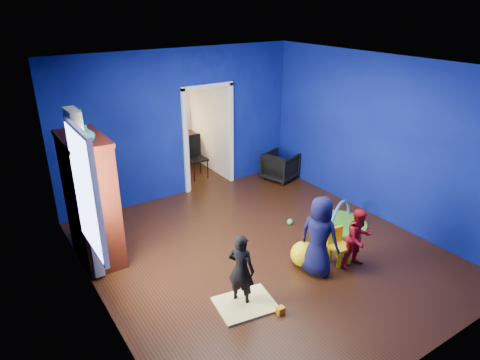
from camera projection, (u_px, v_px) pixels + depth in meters
floor at (263, 252)px, 6.82m from camera, size 5.00×5.50×0.01m
ceiling at (267, 66)px, 5.68m from camera, size 5.00×5.50×0.01m
wall_back at (181, 125)px, 8.36m from camera, size 5.00×0.02×2.90m
wall_front at (434, 254)px, 4.14m from camera, size 5.00×0.02×2.90m
wall_left at (92, 211)px, 4.98m from camera, size 0.02×5.50×2.90m
wall_right at (379, 139)px, 7.52m from camera, size 0.02×5.50×2.90m
alcove at (188, 120)px, 9.41m from camera, size 1.00×1.75×2.50m
armchair at (280, 166)px, 9.45m from camera, size 0.84×0.83×0.61m
child_black at (241, 269)px, 5.52m from camera, size 0.40×0.44×1.00m
child_navy at (319, 236)px, 6.08m from camera, size 0.56×0.69×1.22m
toddler_red at (359, 239)px, 6.29m from camera, size 0.50×0.41×0.94m
vase at (86, 134)px, 5.67m from camera, size 0.27×0.27×0.23m
potted_plant at (75, 121)px, 6.04m from camera, size 0.25×0.25×0.35m
tv_armoire at (91, 200)px, 6.33m from camera, size 0.58×1.14×1.96m
crt_tv at (93, 197)px, 6.33m from camera, size 0.46×0.70×0.54m
yellow_blanket at (245, 304)px, 5.64m from camera, size 0.83×0.71×0.03m
hopper_ball at (303, 254)px, 6.41m from camera, size 0.39×0.39×0.39m
kid_chair at (340, 248)px, 6.46m from camera, size 0.30×0.30×0.50m
play_mat at (340, 223)px, 7.67m from camera, size 0.96×0.96×0.03m
toy_arch at (340, 223)px, 7.67m from camera, size 0.82×0.36×0.86m
window_left at (84, 192)px, 5.22m from camera, size 0.03×0.95×1.55m
curtain at (85, 196)px, 5.82m from camera, size 0.14×0.42×2.40m
doorway at (208, 139)px, 8.82m from camera, size 1.16×0.10×2.10m
study_desk at (178, 150)px, 10.24m from camera, size 0.88×0.44×0.75m
desk_monitor at (174, 126)px, 10.11m from camera, size 0.40×0.05×0.32m
desk_lamp at (165, 129)px, 9.93m from camera, size 0.14×0.14×0.14m
folding_chair at (197, 158)px, 9.47m from camera, size 0.40×0.40×0.92m
book_shelf at (172, 80)px, 9.68m from camera, size 0.88×0.24×0.04m
toy_0 at (328, 233)px, 7.25m from camera, size 0.10×0.08×0.10m
toy_1 at (322, 205)px, 8.24m from camera, size 0.11×0.11×0.11m
toy_2 at (281, 310)px, 5.47m from camera, size 0.10×0.08×0.10m
toy_3 at (290, 222)px, 7.63m from camera, size 0.11×0.11×0.11m
toy_4 at (328, 214)px, 7.90m from camera, size 0.10×0.08×0.10m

